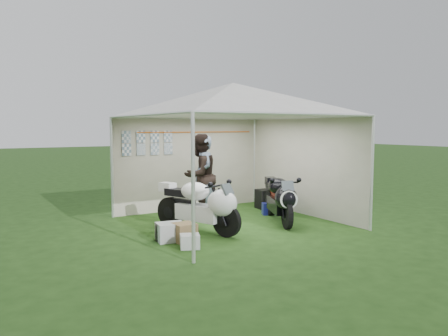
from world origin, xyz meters
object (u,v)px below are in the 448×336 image
Objects in this scene: equipment_box at (266,199)px; crate_2 at (190,241)px; paddock_stand at (270,209)px; person_blue_jacket at (203,177)px; motorcycle_white at (201,204)px; crate_1 at (184,232)px; person_dark_jacket at (200,176)px; crate_0 at (171,232)px; motorcycle_black at (280,198)px; canopy_tent at (232,103)px.

crate_2 is at bearing -145.86° from equipment_box.
equipment_box reaches higher than paddock_stand.
person_blue_jacket is 5.75× the size of crate_2.
crate_1 is (-0.60, -0.44, -0.40)m from motorcycle_white.
person_dark_jacket is 2.09m from equipment_box.
crate_0 reaches higher than crate_2.
person_dark_jacket reaches higher than equipment_box.
motorcycle_black is 5.03× the size of crate_1.
crate_1 is at bearing -148.27° from motorcycle_black.
canopy_tent reaches higher than crate_1.
person_dark_jacket is at bearing 47.35° from crate_0.
motorcycle_white is 1.05× the size of person_blue_jacket.
person_dark_jacket reaches higher than person_blue_jacket.
motorcycle_black is at bearing -29.50° from canopy_tent.
equipment_box is 3.84m from crate_0.
canopy_tent is 2.27m from motorcycle_black.
person_dark_jacket reaches higher than motorcycle_white.
paddock_stand is (0.38, 0.84, -0.42)m from motorcycle_black.
person_blue_jacket reaches higher than crate_0.
motorcycle_white is (-0.96, -0.38, -2.01)m from canopy_tent.
crate_2 is at bearing -150.32° from motorcycle_white.
equipment_box is at bearing 59.20° from paddock_stand.
equipment_box is at bearing 25.89° from crate_0.
equipment_box is (0.79, 1.53, -0.31)m from motorcycle_black.
crate_0 is 1.53× the size of crate_2.
person_dark_jacket is at bearing -178.29° from equipment_box.
person_blue_jacket is (-0.20, 0.90, -1.63)m from canopy_tent.
canopy_tent reaches higher than equipment_box.
motorcycle_white is 4.05× the size of equipment_box.
crate_0 is 0.62m from crate_2.
canopy_tent is at bearing 175.02° from motorcycle_black.
crate_0 is at bearing -162.09° from paddock_stand.
crate_2 is (-0.72, -0.89, -0.45)m from motorcycle_white.
crate_0 is at bearing 177.70° from motorcycle_white.
person_dark_jacket is at bearing 105.27° from canopy_tent.
crate_2 is (-3.38, -2.29, -0.12)m from equipment_box.
person_dark_jacket is (-0.26, 0.96, -1.61)m from canopy_tent.
motorcycle_white is at bearing -20.85° from person_blue_jacket.
motorcycle_white is at bearing -159.41° from motorcycle_black.
canopy_tent is 3.00× the size of person_blue_jacket.
crate_2 is at bearing 37.24° from person_dark_jacket.
motorcycle_white is at bearing 36.37° from crate_1.
person_dark_jacket reaches higher than crate_0.
motorcycle_black is at bearing 16.42° from crate_2.
motorcycle_white is 5.27× the size of crate_1.
paddock_stand is at bearing -4.00° from motorcycle_white.
canopy_tent is 11.59× the size of equipment_box.
person_blue_jacket is 2.75m from crate_2.
motorcycle_white is at bearing -162.53° from paddock_stand.
equipment_box is at bearing 34.14° from crate_2.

